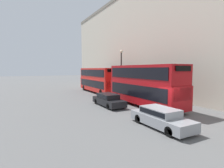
# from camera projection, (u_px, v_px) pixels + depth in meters

# --- Properties ---
(ground_plane) EXTENTS (200.00, 200.00, 0.00)m
(ground_plane) POSITION_uv_depth(u_px,v_px,m) (166.00, 119.00, 13.99)
(ground_plane) COLOR #5B5B5B
(building_facade) EXTENTS (1.10, 80.00, 17.48)m
(building_facade) POSITION_uv_depth(u_px,v_px,m) (223.00, 15.00, 16.52)
(building_facade) COLOR beige
(building_facade) RESTS_ON ground
(bus_leading) EXTENTS (2.59, 10.26, 4.40)m
(bus_leading) POSITION_uv_depth(u_px,v_px,m) (144.00, 84.00, 18.82)
(bus_leading) COLOR #A80F14
(bus_leading) RESTS_ON ground
(bus_second_in_queue) EXTENTS (2.59, 10.84, 4.13)m
(bus_second_in_queue) POSITION_uv_depth(u_px,v_px,m) (98.00, 79.00, 29.53)
(bus_second_in_queue) COLOR red
(bus_second_in_queue) RESTS_ON ground
(car_dark_sedan) EXTENTS (1.79, 4.69, 1.34)m
(car_dark_sedan) POSITION_uv_depth(u_px,v_px,m) (161.00, 117.00, 11.95)
(car_dark_sedan) COLOR gray
(car_dark_sedan) RESTS_ON ground
(car_hatchback) EXTENTS (1.76, 4.76, 1.32)m
(car_hatchback) POSITION_uv_depth(u_px,v_px,m) (108.00, 99.00, 18.87)
(car_hatchback) COLOR black
(car_hatchback) RESTS_ON ground
(street_lamp) EXTENTS (0.44, 0.44, 6.85)m
(street_lamp) POSITION_uv_depth(u_px,v_px,m) (121.00, 68.00, 26.83)
(street_lamp) COLOR black
(street_lamp) RESTS_ON ground
(pedestrian) EXTENTS (0.36, 0.36, 1.68)m
(pedestrian) POSITION_uv_depth(u_px,v_px,m) (124.00, 90.00, 26.71)
(pedestrian) COLOR maroon
(pedestrian) RESTS_ON ground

